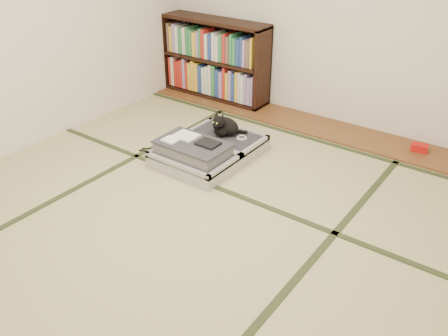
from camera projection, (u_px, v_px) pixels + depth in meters
The scene contains 10 objects.
floor at pixel (192, 213), 3.63m from camera, with size 4.50×4.50×0.00m, color tan.
wood_strip at pixel (311, 125), 5.03m from camera, with size 4.00×0.50×0.02m, color brown.
red_item at pixel (420, 148), 4.46m from camera, with size 0.15×0.09×0.07m, color red.
room_shell at pixel (184, 17), 2.91m from camera, with size 4.50×4.50×4.50m.
tatami_borders at pixel (229, 185), 3.98m from camera, with size 4.00×4.50×0.01m.
bookcase at pixel (214, 60), 5.56m from camera, with size 1.38×0.31×0.92m.
suitcase at pixel (207, 151), 4.32m from camera, with size 0.71×0.95×0.28m.
cat at pixel (224, 126), 4.47m from camera, with size 0.32×0.32×0.26m.
cable_coil at pixel (242, 138), 4.44m from camera, with size 0.10×0.10×0.02m.
hanger at pixel (158, 153), 4.47m from camera, with size 0.38×0.21×0.01m.
Camera 1 is at (1.96, -2.27, 2.09)m, focal length 38.00 mm.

